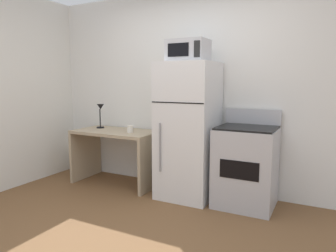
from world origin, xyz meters
name	(u,v)px	position (x,y,z in m)	size (l,w,h in m)	color
ground_plane	(123,241)	(0.00, 0.00, 0.00)	(12.00, 12.00, 0.00)	brown
wall_back_white	(196,91)	(0.00, 1.70, 1.30)	(5.00, 0.10, 2.60)	white
desk	(117,146)	(-1.03, 1.31, 0.52)	(1.17, 0.64, 0.75)	tan
desk_lamp	(100,112)	(-1.36, 1.39, 0.99)	(0.14, 0.12, 0.35)	black
coffee_mug	(130,129)	(-0.76, 1.27, 0.80)	(0.08, 0.08, 0.10)	white
refrigerator	(188,131)	(0.06, 1.31, 0.83)	(0.66, 0.67, 1.65)	white
microwave	(188,51)	(0.06, 1.29, 1.78)	(0.46, 0.35, 0.26)	#B7B7BC
oven_range	(246,166)	(0.78, 1.33, 0.47)	(0.66, 0.61, 1.10)	#B7B7BC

